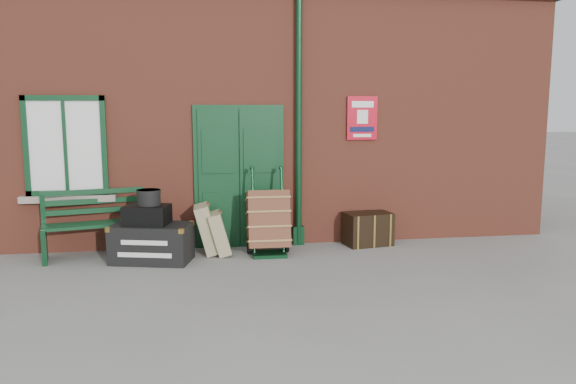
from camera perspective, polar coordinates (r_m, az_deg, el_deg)
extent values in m
plane|color=gray|center=(7.76, -1.87, -8.04)|extent=(80.00, 80.00, 0.00)
cube|color=brown|center=(10.92, -4.20, 7.41)|extent=(10.00, 4.00, 4.00)
cube|color=#38302B|center=(11.09, -4.33, 18.59)|extent=(10.30, 4.30, 0.30)
cube|color=#0E341B|center=(8.93, -4.97, 1.35)|extent=(1.42, 0.12, 2.32)
cube|color=white|center=(9.07, -21.68, 4.38)|extent=(1.20, 0.08, 1.50)
cylinder|color=black|center=(8.94, 1.10, 7.18)|extent=(0.10, 0.10, 4.00)
cube|color=red|center=(9.23, 7.54, 7.46)|extent=(0.50, 0.03, 0.70)
cube|color=#0E341B|center=(8.81, -18.38, -3.10)|extent=(1.73, 0.80, 0.04)
cube|color=#0E341B|center=(9.00, -18.56, -0.85)|extent=(1.64, 0.41, 0.45)
cube|color=black|center=(8.87, -23.51, -4.97)|extent=(0.17, 0.50, 0.50)
cube|color=black|center=(8.94, -13.15, -4.36)|extent=(0.17, 0.50, 0.50)
cube|color=black|center=(8.39, -13.68, -5.06)|extent=(1.23, 0.87, 0.55)
cube|color=black|center=(8.30, -14.12, -2.27)|extent=(0.70, 0.58, 0.28)
cylinder|color=black|center=(8.29, -13.96, -0.53)|extent=(0.41, 0.41, 0.22)
cube|color=tan|center=(8.67, -8.21, -3.71)|extent=(0.40, 0.53, 0.77)
cube|color=tan|center=(8.58, -6.99, -4.18)|extent=(0.35, 0.48, 0.67)
cube|color=black|center=(8.52, -1.91, -6.34)|extent=(0.51, 0.37, 0.05)
cylinder|color=black|center=(8.54, -3.54, -1.97)|extent=(0.05, 0.36, 1.29)
cylinder|color=black|center=(8.58, -0.58, -1.90)|extent=(0.05, 0.36, 1.29)
cylinder|color=black|center=(8.67, -3.99, -5.45)|extent=(0.05, 0.24, 0.24)
cylinder|color=black|center=(8.72, -0.13, -5.33)|extent=(0.05, 0.24, 0.24)
cube|color=brown|center=(8.56, -2.04, -2.83)|extent=(0.64, 0.69, 0.95)
cube|color=black|center=(9.24, 8.09, -3.71)|extent=(0.80, 0.59, 0.53)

